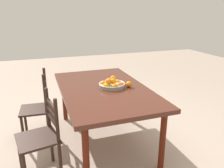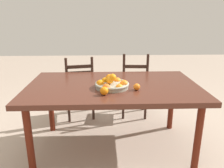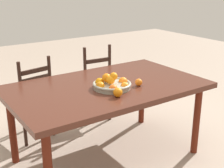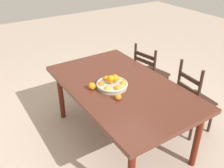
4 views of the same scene
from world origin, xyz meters
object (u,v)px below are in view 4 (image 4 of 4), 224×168
at_px(dining_table, 121,90).
at_px(orange_loose_0, 92,86).
at_px(chair_by_cabinet, 149,75).
at_px(orange_loose_1, 118,97).
at_px(fruit_bowl, 112,84).
at_px(chair_near_window, 193,101).

bearing_deg(dining_table, orange_loose_0, -106.69).
bearing_deg(chair_by_cabinet, orange_loose_1, 113.55).
bearing_deg(orange_loose_0, fruit_bowl, 69.76).
bearing_deg(chair_near_window, dining_table, 71.41).
bearing_deg(fruit_bowl, chair_by_cabinet, 115.08).
bearing_deg(orange_loose_1, orange_loose_0, -159.13).
bearing_deg(fruit_bowl, dining_table, 80.61).
xyz_separation_m(dining_table, orange_loose_1, (0.23, -0.19, 0.10)).
height_order(chair_near_window, chair_by_cabinet, chair_near_window).
bearing_deg(chair_by_cabinet, chair_near_window, 171.20).
height_order(chair_by_cabinet, orange_loose_0, chair_by_cabinet).
relative_size(fruit_bowl, orange_loose_1, 5.18).
height_order(dining_table, orange_loose_0, orange_loose_0).
bearing_deg(fruit_bowl, orange_loose_0, -110.24).
relative_size(chair_near_window, orange_loose_1, 14.42).
bearing_deg(orange_loose_0, dining_table, 73.31).
xyz_separation_m(dining_table, chair_by_cabinet, (-0.45, 0.82, -0.24)).
relative_size(chair_by_cabinet, orange_loose_0, 11.90).
relative_size(dining_table, orange_loose_1, 26.95).
bearing_deg(fruit_bowl, chair_near_window, 68.68).
distance_m(dining_table, chair_near_window, 0.94).
relative_size(dining_table, chair_near_window, 1.87).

